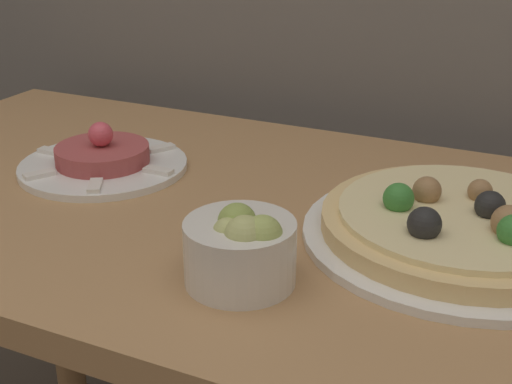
# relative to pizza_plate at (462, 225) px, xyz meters

# --- Properties ---
(dining_table) EXTENTS (1.28, 0.63, 0.76)m
(dining_table) POSITION_rel_pizza_plate_xyz_m (-0.22, -0.01, -0.14)
(dining_table) COLOR #AD7F51
(dining_table) RESTS_ON ground_plane
(pizza_plate) EXTENTS (0.35, 0.35, 0.07)m
(pizza_plate) POSITION_rel_pizza_plate_xyz_m (0.00, 0.00, 0.00)
(pizza_plate) COLOR white
(pizza_plate) RESTS_ON dining_table
(tartare_plate) EXTENTS (0.23, 0.23, 0.07)m
(tartare_plate) POSITION_rel_pizza_plate_xyz_m (-0.49, 0.01, -0.00)
(tartare_plate) COLOR white
(tartare_plate) RESTS_ON dining_table
(small_bowl) EXTENTS (0.11, 0.11, 0.08)m
(small_bowl) POSITION_rel_pizza_plate_xyz_m (-0.18, -0.18, 0.02)
(small_bowl) COLOR silver
(small_bowl) RESTS_ON dining_table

